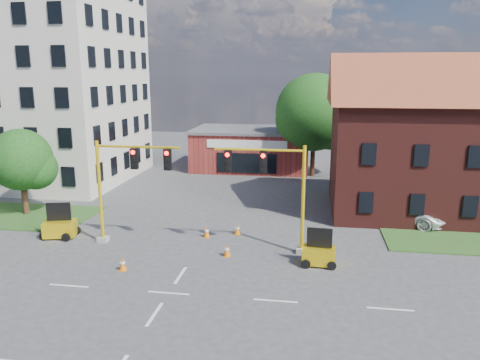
{
  "coord_description": "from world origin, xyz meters",
  "views": [
    {
      "loc": [
        6.38,
        -19.35,
        10.0
      ],
      "look_at": [
        1.82,
        10.0,
        3.23
      ],
      "focal_mm": 35.0,
      "sensor_mm": 36.0,
      "label": 1
    }
  ],
  "objects": [
    {
      "name": "tree_large",
      "position": [
        6.88,
        27.08,
        6.06
      ],
      "size": [
        7.92,
        7.55,
        10.1
      ],
      "color": "#382014",
      "rests_on": "ground"
    },
    {
      "name": "ground",
      "position": [
        0.0,
        0.0,
        0.0
      ],
      "size": [
        120.0,
        120.0,
        0.0
      ],
      "primitive_type": "plane",
      "color": "#3D3D3F",
      "rests_on": "ground"
    },
    {
      "name": "cone_b",
      "position": [
        0.05,
        7.75,
        0.34
      ],
      "size": [
        0.4,
        0.4,
        0.7
      ],
      "color": "orange",
      "rests_on": "ground"
    },
    {
      "name": "signal_mast_east",
      "position": [
        4.36,
        6.0,
        3.92
      ],
      "size": [
        5.3,
        0.6,
        6.2
      ],
      "color": "#989892",
      "rests_on": "ground"
    },
    {
      "name": "pickup_white",
      "position": [
        12.61,
        12.63,
        0.82
      ],
      "size": [
        6.46,
        4.68,
        1.63
      ],
      "primitive_type": "imported",
      "rotation": [
        0.0,
        0.0,
        1.19
      ],
      "color": "white",
      "rests_on": "ground"
    },
    {
      "name": "cone_a",
      "position": [
        -3.14,
        2.14,
        0.34
      ],
      "size": [
        0.4,
        0.4,
        0.7
      ],
      "color": "orange",
      "rests_on": "ground"
    },
    {
      "name": "cone_d",
      "position": [
        1.87,
        8.54,
        0.34
      ],
      "size": [
        0.4,
        0.4,
        0.7
      ],
      "color": "orange",
      "rests_on": "ground"
    },
    {
      "name": "trailer_east",
      "position": [
        6.95,
        4.46,
        0.61
      ],
      "size": [
        1.79,
        1.25,
        1.96
      ],
      "rotation": [
        0.0,
        0.0,
        -0.06
      ],
      "color": "yellow",
      "rests_on": "ground"
    },
    {
      "name": "cone_c",
      "position": [
        1.88,
        4.87,
        0.34
      ],
      "size": [
        0.4,
        0.4,
        0.7
      ],
      "color": "orange",
      "rests_on": "ground"
    },
    {
      "name": "office_block",
      "position": [
        -20.0,
        21.9,
        10.31
      ],
      "size": [
        18.4,
        15.4,
        20.6
      ],
      "color": "beige",
      "rests_on": "ground"
    },
    {
      "name": "townhouse_row",
      "position": [
        18.0,
        16.0,
        5.93
      ],
      "size": [
        21.0,
        11.0,
        11.5
      ],
      "color": "#4F1C17",
      "rests_on": "ground"
    },
    {
      "name": "brick_shop",
      "position": [
        0.0,
        29.98,
        2.16
      ],
      "size": [
        12.4,
        8.4,
        4.3
      ],
      "color": "maroon",
      "rests_on": "ground"
    },
    {
      "name": "tree_nw_front",
      "position": [
        -13.78,
        10.58,
        3.87
      ],
      "size": [
        4.61,
        4.39,
        6.24
      ],
      "color": "#382014",
      "rests_on": "ground"
    },
    {
      "name": "trailer_west",
      "position": [
        -8.98,
        6.35,
        0.67
      ],
      "size": [
        2.13,
        1.68,
        2.14
      ],
      "rotation": [
        0.0,
        0.0,
        0.25
      ],
      "color": "yellow",
      "rests_on": "ground"
    },
    {
      "name": "lane_markings",
      "position": [
        0.0,
        -3.0,
        0.01
      ],
      "size": [
        60.0,
        36.0,
        0.01
      ],
      "primitive_type": null,
      "color": "silver",
      "rests_on": "ground"
    },
    {
      "name": "signal_mast_west",
      "position": [
        -4.36,
        6.0,
        3.92
      ],
      "size": [
        5.3,
        0.6,
        6.2
      ],
      "color": "#989892",
      "rests_on": "ground"
    }
  ]
}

